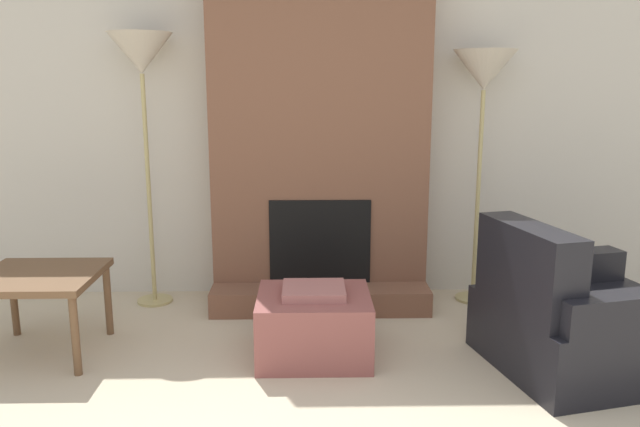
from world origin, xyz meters
TOP-DOWN VIEW (x-y plane):
  - wall_back at (0.00, 2.97)m, footprint 8.27×0.06m
  - fireplace at (0.00, 2.77)m, footprint 1.50×0.58m
  - ottoman at (-0.05, 1.79)m, footprint 0.64×0.56m
  - armchair at (1.38, 1.61)m, footprint 1.18×1.09m
  - side_table at (-1.62, 1.85)m, footprint 0.66×0.64m
  - floor_lamp_left at (-1.19, 2.72)m, footprint 0.43×0.43m
  - floor_lamp_right at (1.11, 2.72)m, footprint 0.43×0.43m

SIDE VIEW (x-z plane):
  - ottoman at x=-0.05m, z-range -0.02..0.40m
  - armchair at x=1.38m, z-range -0.16..0.67m
  - side_table at x=-1.62m, z-range 0.18..0.67m
  - fireplace at x=0.00m, z-range -0.07..2.53m
  - wall_back at x=0.00m, z-range 0.00..2.60m
  - floor_lamp_right at x=1.11m, z-range 0.69..2.45m
  - floor_lamp_left at x=-1.19m, z-range 0.74..2.61m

